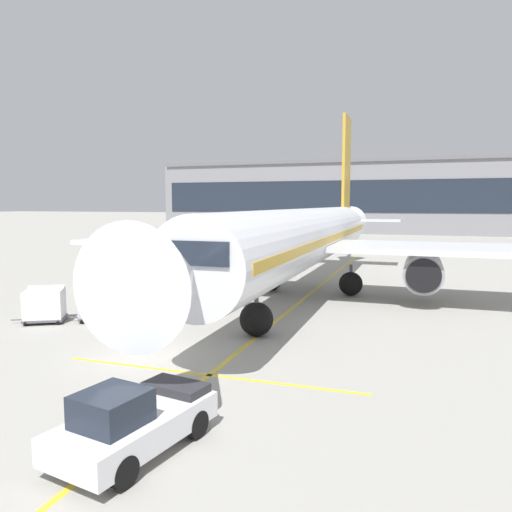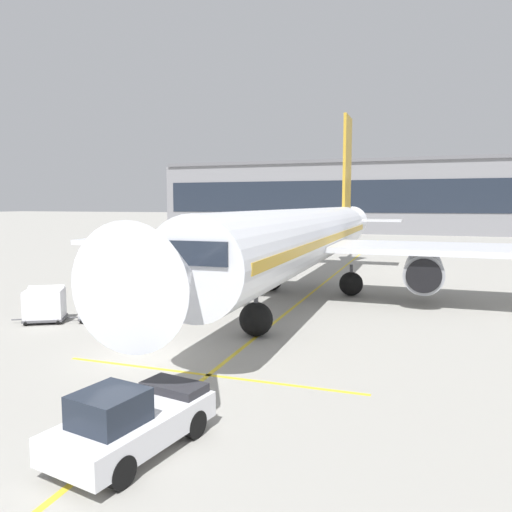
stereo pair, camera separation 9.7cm
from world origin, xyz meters
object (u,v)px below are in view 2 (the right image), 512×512
at_px(pushback_tug, 131,421).
at_px(baggage_cart_lead, 144,300).
at_px(safety_cone_engine_keepout, 229,290).
at_px(ground_crew_marshaller, 166,295).
at_px(ground_crew_by_loader, 185,292).
at_px(baggage_cart_third, 45,304).
at_px(ground_crew_by_carts, 191,300).
at_px(baggage_cart_second, 99,302).
at_px(belt_loader, 200,296).
at_px(parked_airplane, 308,238).

bearing_deg(pushback_tug, baggage_cart_lead, 120.45).
bearing_deg(safety_cone_engine_keepout, ground_crew_marshaller, -101.67).
xyz_separation_m(ground_crew_by_loader, safety_cone_engine_keepout, (0.80, 5.07, -0.70)).
xyz_separation_m(baggage_cart_lead, baggage_cart_third, (-4.47, -2.63, 0.00)).
relative_size(baggage_cart_third, ground_crew_marshaller, 1.58).
distance_m(ground_crew_by_carts, ground_crew_marshaller, 2.10).
relative_size(pushback_tug, ground_crew_marshaller, 2.70).
height_order(pushback_tug, ground_crew_marshaller, pushback_tug).
distance_m(baggage_cart_second, ground_crew_by_carts, 4.95).
bearing_deg(baggage_cart_second, baggage_cart_third, -151.45).
relative_size(baggage_cart_second, ground_crew_marshaller, 1.58).
bearing_deg(baggage_cart_lead, ground_crew_by_carts, 20.13).
bearing_deg(safety_cone_engine_keepout, pushback_tug, -74.49).
xyz_separation_m(belt_loader, baggage_cart_lead, (-2.25, -2.50, 0.08)).
distance_m(baggage_cart_lead, ground_crew_by_loader, 3.19).
height_order(parked_airplane, baggage_cart_third, parked_airplane).
bearing_deg(safety_cone_engine_keepout, baggage_cart_second, -112.10).
xyz_separation_m(belt_loader, ground_crew_by_carts, (0.18, -1.61, 0.08)).
bearing_deg(baggage_cart_third, ground_crew_marshaller, 40.93).
bearing_deg(pushback_tug, baggage_cart_third, 139.36).
height_order(pushback_tug, ground_crew_by_loader, pushback_tug).
relative_size(baggage_cart_lead, ground_crew_by_loader, 1.58).
xyz_separation_m(baggage_cart_second, ground_crew_marshaller, (2.48, 2.94, -0.00)).
bearing_deg(safety_cone_engine_keepout, baggage_cart_lead, -102.54).
bearing_deg(ground_crew_by_loader, baggage_cart_second, -124.87).
bearing_deg(belt_loader, baggage_cart_lead, -131.94).
distance_m(parked_airplane, ground_crew_by_loader, 9.29).
xyz_separation_m(parked_airplane, baggage_cart_third, (-11.55, -12.03, -2.96)).
height_order(parked_airplane, baggage_cart_lead, parked_airplane).
distance_m(pushback_tug, safety_cone_engine_keepout, 21.96).
height_order(ground_crew_marshaller, safety_cone_engine_keepout, ground_crew_marshaller).
distance_m(baggage_cart_second, baggage_cart_third, 2.79).
height_order(baggage_cart_third, ground_crew_by_carts, baggage_cart_third).
distance_m(belt_loader, baggage_cart_second, 5.71).
relative_size(parked_airplane, belt_loader, 8.48).
xyz_separation_m(baggage_cart_third, safety_cone_engine_keepout, (6.27, 10.73, -0.70)).
xyz_separation_m(pushback_tug, safety_cone_engine_keepout, (-5.87, 21.15, -0.53)).
height_order(baggage_cart_second, ground_crew_marshaller, baggage_cart_second).
distance_m(baggage_cart_lead, pushback_tug, 15.14).
xyz_separation_m(baggage_cart_lead, safety_cone_engine_keepout, (1.80, 8.10, -0.70)).
bearing_deg(ground_crew_by_carts, baggage_cart_second, -153.77).
bearing_deg(ground_crew_marshaller, belt_loader, 25.69).
bearing_deg(belt_loader, baggage_cart_third, -142.59).
bearing_deg(baggage_cart_third, belt_loader, 37.41).
relative_size(baggage_cart_lead, ground_crew_by_carts, 1.58).
height_order(parked_airplane, ground_crew_by_carts, parked_airplane).
bearing_deg(belt_loader, safety_cone_engine_keepout, 94.57).
distance_m(belt_loader, baggage_cart_third, 8.45).
height_order(baggage_cart_second, baggage_cart_third, same).
relative_size(baggage_cart_lead, baggage_cart_third, 1.00).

